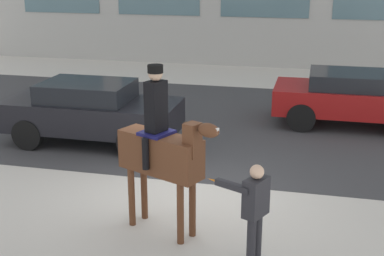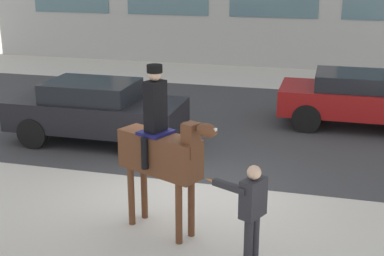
{
  "view_description": "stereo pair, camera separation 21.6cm",
  "coord_description": "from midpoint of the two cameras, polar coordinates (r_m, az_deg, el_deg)",
  "views": [
    {
      "loc": [
        2.2,
        -9.07,
        4.25
      ],
      "look_at": [
        0.27,
        -0.9,
        1.6
      ],
      "focal_mm": 50.0,
      "sensor_mm": 36.0,
      "label": 1
    },
    {
      "loc": [
        2.41,
        -9.01,
        4.25
      ],
      "look_at": [
        0.27,
        -0.9,
        1.6
      ],
      "focal_mm": 50.0,
      "sensor_mm": 36.0,
      "label": 2
    }
  ],
  "objects": [
    {
      "name": "road_surface",
      "position": [
        14.61,
        3.64,
        0.6
      ],
      "size": [
        25.12,
        8.5,
        0.01
      ],
      "color": "#38383A",
      "rests_on": "ground_plane"
    },
    {
      "name": "ground_plane",
      "position": [
        10.25,
        -0.94,
        -6.96
      ],
      "size": [
        80.0,
        80.0,
        0.0
      ],
      "primitive_type": "plane",
      "color": "beige"
    },
    {
      "name": "pedestrian_bystander",
      "position": [
        7.59,
        5.83,
        -8.52
      ],
      "size": [
        0.91,
        0.46,
        1.58
      ],
      "rotation": [
        0.0,
        0.0,
        2.7
      ],
      "color": "#232328",
      "rests_on": "ground_plane"
    },
    {
      "name": "street_car_near_lane",
      "position": [
        12.99,
        -11.19,
        1.81
      ],
      "size": [
        4.16,
        1.78,
        1.5
      ],
      "color": "black",
      "rests_on": "ground_plane"
    },
    {
      "name": "mounted_horse_lead",
      "position": [
        8.38,
        -3.95,
        -2.3
      ],
      "size": [
        1.78,
        1.02,
        2.74
      ],
      "rotation": [
        0.0,
        0.0,
        -0.41
      ],
      "color": "#59331E",
      "rests_on": "ground_plane"
    },
    {
      "name": "street_car_far_lane",
      "position": [
        14.73,
        16.11,
        3.23
      ],
      "size": [
        3.99,
        1.95,
        1.45
      ],
      "color": "maroon",
      "rests_on": "ground_plane"
    }
  ]
}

